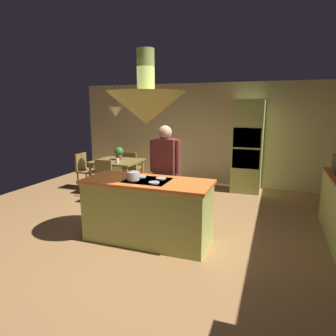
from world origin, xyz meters
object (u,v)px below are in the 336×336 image
object	(u,v)px
dining_table	(117,165)
chair_by_back_wall	(131,166)
chair_at_corner	(85,169)
cooking_pot_on_cooktop	(133,176)
chair_facing_island	(101,178)
oven_tower	(248,147)
cup_on_table	(118,161)
person_at_island	(165,169)
potted_plant_on_table	(119,153)
kitchen_island	(148,210)

from	to	relation	value
dining_table	chair_by_back_wall	distance (m)	0.70
dining_table	chair_at_corner	world-z (taller)	chair_at_corner
cooking_pot_on_cooktop	chair_by_back_wall	bearing A→B (deg)	117.84
chair_at_corner	chair_by_back_wall	bearing A→B (deg)	-52.63
dining_table	chair_facing_island	distance (m)	0.70
oven_tower	cooking_pot_on_cooktop	world-z (taller)	oven_tower
cup_on_table	cooking_pot_on_cooktop	xyz separation A→B (m)	(1.39, -2.00, 0.20)
cup_on_table	cooking_pot_on_cooktop	world-z (taller)	cooking_pot_on_cooktop
person_at_island	potted_plant_on_table	bearing A→B (deg)	138.54
chair_facing_island	chair_by_back_wall	distance (m)	1.37
chair_facing_island	chair_at_corner	xyz separation A→B (m)	(-0.90, 0.69, 0.00)
chair_at_corner	cooking_pot_on_cooktop	xyz separation A→B (m)	(2.44, -2.23, 0.51)
cup_on_table	oven_tower	bearing A→B (deg)	27.40
chair_by_back_wall	cup_on_table	distance (m)	0.98
person_at_island	dining_table	bearing A→B (deg)	140.26
kitchen_island	cooking_pot_on_cooktop	distance (m)	0.58
chair_at_corner	cooking_pot_on_cooktop	world-z (taller)	cooking_pot_on_cooktop
dining_table	chair_facing_island	xyz separation A→B (m)	(0.00, -0.69, -0.16)
person_at_island	chair_at_corner	xyz separation A→B (m)	(-2.62, 1.43, -0.46)
chair_at_corner	kitchen_island	bearing A→B (deg)	-128.94
chair_facing_island	cup_on_table	distance (m)	0.56
chair_at_corner	potted_plant_on_table	bearing A→B (deg)	-85.26
dining_table	chair_by_back_wall	xyz separation A→B (m)	(0.00, 0.69, -0.16)
chair_facing_island	chair_at_corner	world-z (taller)	same
person_at_island	chair_facing_island	size ratio (longest dim) A/B	1.93
kitchen_island	cup_on_table	world-z (taller)	kitchen_island
oven_tower	chair_by_back_wall	size ratio (longest dim) A/B	2.44
kitchen_island	chair_by_back_wall	size ratio (longest dim) A/B	2.16
oven_tower	person_at_island	bearing A→B (deg)	-112.65
cup_on_table	chair_facing_island	bearing A→B (deg)	-107.86
chair_facing_island	potted_plant_on_table	bearing A→B (deg)	88.79
chair_by_back_wall	potted_plant_on_table	xyz separation A→B (m)	(0.02, -0.61, 0.42)
kitchen_island	chair_by_back_wall	world-z (taller)	kitchen_island
dining_table	chair_at_corner	xyz separation A→B (m)	(-0.90, -0.00, -0.16)
chair_facing_island	cup_on_table	bearing A→B (deg)	72.14
dining_table	chair_by_back_wall	bearing A→B (deg)	90.00
chair_by_back_wall	chair_at_corner	bearing A→B (deg)	37.37
dining_table	chair_at_corner	bearing A→B (deg)	-180.00
oven_tower	person_at_island	distance (m)	2.79
chair_at_corner	cup_on_table	size ratio (longest dim) A/B	9.67
chair_facing_island	dining_table	bearing A→B (deg)	90.00
kitchen_island	cup_on_table	xyz separation A→B (m)	(-1.55, 1.87, 0.34)
person_at_island	potted_plant_on_table	distance (m)	2.28
chair_by_back_wall	cooking_pot_on_cooktop	size ratio (longest dim) A/B	4.83
chair_by_back_wall	potted_plant_on_table	distance (m)	0.74
person_at_island	cup_on_table	distance (m)	1.99
dining_table	person_at_island	world-z (taller)	person_at_island
oven_tower	chair_facing_island	bearing A→B (deg)	-146.84
person_at_island	potted_plant_on_table	size ratio (longest dim) A/B	5.60
chair_at_corner	potted_plant_on_table	distance (m)	1.01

